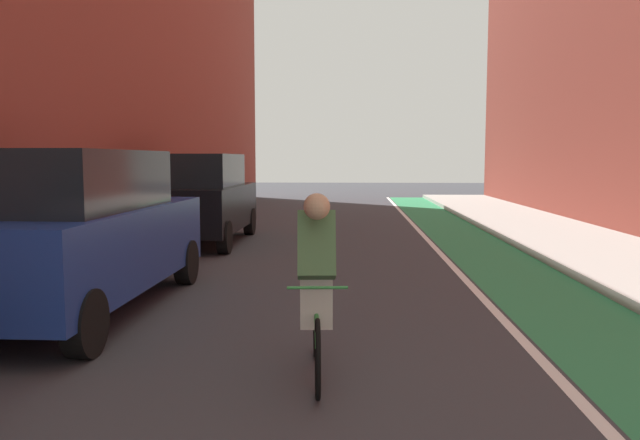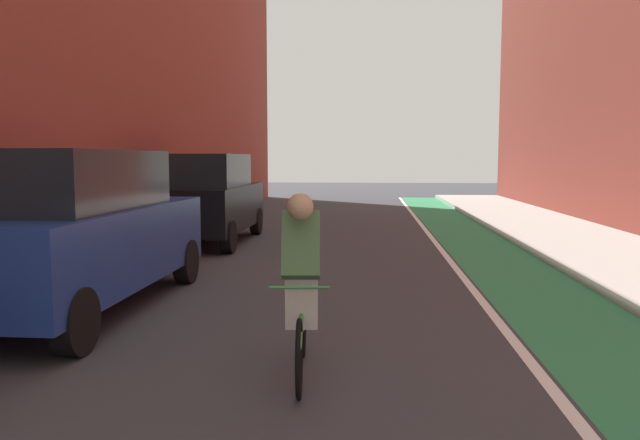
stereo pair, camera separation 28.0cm
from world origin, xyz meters
The scene contains 7 objects.
ground_plane centered at (0.00, 13.38, 0.00)m, with size 76.48×76.48×0.00m, color #38383D.
bike_lane_paint centered at (3.12, 15.38, 0.00)m, with size 1.60×34.77×0.00m, color #2D8451.
lane_divider_stripe centered at (2.22, 15.38, 0.00)m, with size 0.12×34.77×0.00m, color white.
sidewalk_right centered at (5.39, 15.38, 0.07)m, with size 2.93×34.77×0.14m, color #A8A59E.
parked_suv_blue centered at (-2.88, 9.50, 1.02)m, with size 1.91×4.66×1.98m.
parked_suv_black centered at (-2.87, 15.85, 1.01)m, with size 1.86×4.29×1.98m.
cyclist_mid centered at (0.14, 7.42, 0.85)m, with size 0.48×1.68×1.60m.
Camera 2 is at (0.71, 2.11, 1.88)m, focal length 35.33 mm.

